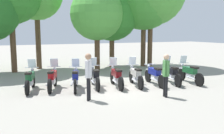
{
  "coord_description": "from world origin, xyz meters",
  "views": [
    {
      "loc": [
        -4.89,
        -10.44,
        2.64
      ],
      "look_at": [
        0.0,
        0.5,
        0.9
      ],
      "focal_mm": 39.64,
      "sensor_mm": 36.0,
      "label": 1
    }
  ],
  "objects_px": {
    "motorcycle_1": "(53,78)",
    "motorcycle_5": "(136,75)",
    "motorcycle_2": "(75,78)",
    "motorcycle_8": "(190,73)",
    "person_0": "(88,73)",
    "tree_3": "(97,14)",
    "motorcycle_4": "(116,76)",
    "motorcycle_7": "(171,74)",
    "motorcycle_6": "(154,75)",
    "motorcycle_3": "(95,77)",
    "motorcycle_0": "(30,79)",
    "person_1": "(166,72)",
    "tree_4": "(112,15)"
  },
  "relations": [
    {
      "from": "motorcycle_7",
      "to": "person_0",
      "type": "relative_size",
      "value": 1.18
    },
    {
      "from": "motorcycle_0",
      "to": "motorcycle_4",
      "type": "height_order",
      "value": "same"
    },
    {
      "from": "motorcycle_1",
      "to": "motorcycle_4",
      "type": "relative_size",
      "value": 0.97
    },
    {
      "from": "motorcycle_5",
      "to": "person_0",
      "type": "height_order",
      "value": "person_0"
    },
    {
      "from": "motorcycle_8",
      "to": "person_0",
      "type": "xyz_separation_m",
      "value": [
        -5.76,
        -0.96,
        0.56
      ]
    },
    {
      "from": "person_0",
      "to": "tree_3",
      "type": "distance_m",
      "value": 8.15
    },
    {
      "from": "motorcycle_0",
      "to": "person_1",
      "type": "distance_m",
      "value": 5.92
    },
    {
      "from": "motorcycle_1",
      "to": "motorcycle_3",
      "type": "relative_size",
      "value": 0.97
    },
    {
      "from": "motorcycle_0",
      "to": "motorcycle_6",
      "type": "xyz_separation_m",
      "value": [
        5.72,
        -1.24,
        -0.01
      ]
    },
    {
      "from": "motorcycle_1",
      "to": "motorcycle_4",
      "type": "bearing_deg",
      "value": -85.22
    },
    {
      "from": "motorcycle_0",
      "to": "motorcycle_3",
      "type": "relative_size",
      "value": 0.99
    },
    {
      "from": "motorcycle_1",
      "to": "motorcycle_7",
      "type": "bearing_deg",
      "value": -82.3
    },
    {
      "from": "motorcycle_4",
      "to": "motorcycle_6",
      "type": "distance_m",
      "value": 1.94
    },
    {
      "from": "motorcycle_3",
      "to": "motorcycle_6",
      "type": "height_order",
      "value": "motorcycle_3"
    },
    {
      "from": "motorcycle_6",
      "to": "motorcycle_8",
      "type": "distance_m",
      "value": 1.94
    },
    {
      "from": "motorcycle_0",
      "to": "motorcycle_5",
      "type": "relative_size",
      "value": 0.99
    },
    {
      "from": "motorcycle_3",
      "to": "motorcycle_8",
      "type": "bearing_deg",
      "value": -90.99
    },
    {
      "from": "motorcycle_0",
      "to": "motorcycle_6",
      "type": "relative_size",
      "value": 0.98
    },
    {
      "from": "motorcycle_2",
      "to": "person_0",
      "type": "height_order",
      "value": "person_0"
    },
    {
      "from": "tree_3",
      "to": "motorcycle_6",
      "type": "bearing_deg",
      "value": -81.86
    },
    {
      "from": "motorcycle_2",
      "to": "motorcycle_8",
      "type": "relative_size",
      "value": 0.97
    },
    {
      "from": "motorcycle_2",
      "to": "person_1",
      "type": "relative_size",
      "value": 1.22
    },
    {
      "from": "motorcycle_2",
      "to": "tree_4",
      "type": "height_order",
      "value": "tree_4"
    },
    {
      "from": "tree_3",
      "to": "tree_4",
      "type": "bearing_deg",
      "value": 29.83
    },
    {
      "from": "tree_4",
      "to": "motorcycle_0",
      "type": "bearing_deg",
      "value": -139.91
    },
    {
      "from": "motorcycle_6",
      "to": "motorcycle_7",
      "type": "distance_m",
      "value": 0.96
    },
    {
      "from": "motorcycle_3",
      "to": "motorcycle_6",
      "type": "bearing_deg",
      "value": -92.42
    },
    {
      "from": "motorcycle_1",
      "to": "motorcycle_5",
      "type": "bearing_deg",
      "value": -84.05
    },
    {
      "from": "tree_3",
      "to": "motorcycle_5",
      "type": "bearing_deg",
      "value": -91.29
    },
    {
      "from": "motorcycle_4",
      "to": "motorcycle_6",
      "type": "relative_size",
      "value": 1.0
    },
    {
      "from": "motorcycle_3",
      "to": "motorcycle_4",
      "type": "bearing_deg",
      "value": -97.97
    },
    {
      "from": "motorcycle_7",
      "to": "tree_4",
      "type": "bearing_deg",
      "value": 17.02
    },
    {
      "from": "motorcycle_6",
      "to": "person_0",
      "type": "bearing_deg",
      "value": 117.08
    },
    {
      "from": "motorcycle_2",
      "to": "tree_3",
      "type": "xyz_separation_m",
      "value": [
        2.99,
        5.09,
        3.26
      ]
    },
    {
      "from": "motorcycle_5",
      "to": "tree_3",
      "type": "relative_size",
      "value": 0.39
    },
    {
      "from": "motorcycle_7",
      "to": "tree_4",
      "type": "distance_m",
      "value": 7.47
    },
    {
      "from": "tree_3",
      "to": "person_0",
      "type": "bearing_deg",
      "value": -113.18
    },
    {
      "from": "motorcycle_7",
      "to": "motorcycle_2",
      "type": "bearing_deg",
      "value": 95.4
    },
    {
      "from": "motorcycle_6",
      "to": "tree_3",
      "type": "relative_size",
      "value": 0.39
    },
    {
      "from": "motorcycle_4",
      "to": "person_0",
      "type": "distance_m",
      "value": 2.62
    },
    {
      "from": "motorcycle_4",
      "to": "motorcycle_5",
      "type": "relative_size",
      "value": 1.01
    },
    {
      "from": "motorcycle_7",
      "to": "tree_3",
      "type": "relative_size",
      "value": 0.38
    },
    {
      "from": "motorcycle_4",
      "to": "motorcycle_7",
      "type": "relative_size",
      "value": 1.01
    },
    {
      "from": "motorcycle_5",
      "to": "motorcycle_8",
      "type": "relative_size",
      "value": 0.99
    },
    {
      "from": "tree_4",
      "to": "motorcycle_1",
      "type": "bearing_deg",
      "value": -134.58
    },
    {
      "from": "motorcycle_2",
      "to": "motorcycle_4",
      "type": "distance_m",
      "value": 1.93
    },
    {
      "from": "motorcycle_0",
      "to": "motorcycle_2",
      "type": "distance_m",
      "value": 1.99
    },
    {
      "from": "motorcycle_0",
      "to": "motorcycle_3",
      "type": "height_order",
      "value": "same"
    },
    {
      "from": "motorcycle_5",
      "to": "person_1",
      "type": "relative_size",
      "value": 1.24
    },
    {
      "from": "motorcycle_2",
      "to": "motorcycle_7",
      "type": "bearing_deg",
      "value": -81.76
    }
  ]
}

